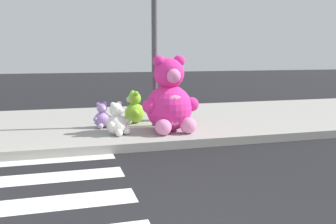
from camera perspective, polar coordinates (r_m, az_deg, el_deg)
The scene contains 7 objects.
sidewalk at distance 8.30m, azimuth -10.07°, elevation -1.92°, with size 28.00×4.40×0.15m, color #9E9B93.
sign_pole at distance 7.54m, azimuth -2.07°, elevation 10.69°, with size 0.56×0.11×3.20m.
plush_pink_large at distance 7.05m, azimuth 0.27°, elevation 1.64°, with size 1.10×0.97×1.42m.
plush_white at distance 6.84m, azimuth -7.67°, elevation -1.45°, with size 0.42×0.43×0.60m.
plush_brown at distance 8.30m, azimuth 0.43°, elevation 0.64°, with size 0.48×0.49×0.68m.
plush_lime at distance 7.98m, azimuth -5.20°, elevation 0.29°, with size 0.48×0.52×0.68m.
plush_lavender at distance 7.57m, azimuth -9.88°, elevation -0.79°, with size 0.39×0.36×0.51m.
Camera 1 is at (-0.81, -2.91, 1.60)m, focal length 40.36 mm.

